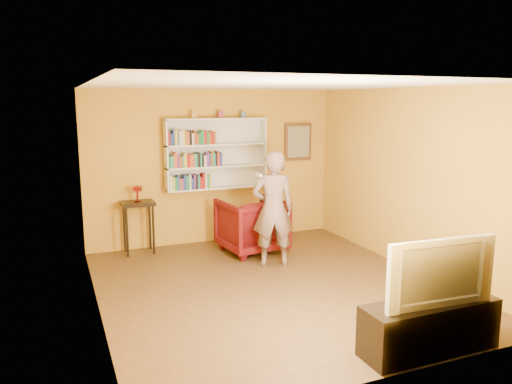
% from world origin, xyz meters
% --- Properties ---
extents(room_shell, '(5.30, 5.80, 2.88)m').
position_xyz_m(room_shell, '(0.00, 0.00, 1.02)').
color(room_shell, '#493117').
rests_on(room_shell, ground).
extents(bookshelf, '(1.80, 0.29, 1.23)m').
position_xyz_m(bookshelf, '(0.00, 2.41, 1.59)').
color(bookshelf, silver).
rests_on(bookshelf, room_shell).
extents(books_row_lower, '(0.72, 0.19, 0.26)m').
position_xyz_m(books_row_lower, '(-0.50, 2.30, 1.13)').
color(books_row_lower, beige).
rests_on(books_row_lower, bookshelf).
extents(books_row_middle, '(0.93, 0.19, 0.26)m').
position_xyz_m(books_row_middle, '(-0.40, 2.30, 1.51)').
color(books_row_middle, '#186F3C').
rests_on(books_row_middle, bookshelf).
extents(books_row_upper, '(0.82, 0.19, 0.26)m').
position_xyz_m(books_row_upper, '(-0.47, 2.30, 1.89)').
color(books_row_upper, maroon).
rests_on(books_row_upper, bookshelf).
extents(ornament_left, '(0.08, 0.08, 0.11)m').
position_xyz_m(ornament_left, '(-0.39, 2.35, 2.27)').
color(ornament_left, '#AA7F30').
rests_on(ornament_left, bookshelf).
extents(ornament_centre, '(0.09, 0.09, 0.12)m').
position_xyz_m(ornament_centre, '(0.08, 2.35, 2.28)').
color(ornament_centre, '#903047').
rests_on(ornament_centre, bookshelf).
extents(ornament_right, '(0.08, 0.08, 0.11)m').
position_xyz_m(ornament_right, '(0.50, 2.35, 2.27)').
color(ornament_right, '#495D7A').
rests_on(ornament_right, bookshelf).
extents(framed_painting, '(0.55, 0.05, 0.70)m').
position_xyz_m(framed_painting, '(1.65, 2.46, 1.75)').
color(framed_painting, '#502F16').
rests_on(framed_painting, room_shell).
extents(console_table, '(0.53, 0.41, 0.87)m').
position_xyz_m(console_table, '(-1.40, 2.25, 0.72)').
color(console_table, black).
rests_on(console_table, ground).
extents(ruby_lustre, '(0.17, 0.16, 0.27)m').
position_xyz_m(ruby_lustre, '(-1.40, 2.25, 1.06)').
color(ruby_lustre, maroon).
rests_on(ruby_lustre, console_table).
extents(armchair, '(1.08, 1.10, 0.91)m').
position_xyz_m(armchair, '(0.36, 1.60, 0.45)').
color(armchair, '#41040A').
rests_on(armchair, ground).
extents(person, '(0.73, 0.57, 1.77)m').
position_xyz_m(person, '(0.40, 0.82, 0.89)').
color(person, '#6E5A51').
rests_on(person, ground).
extents(game_remote, '(0.04, 0.15, 0.04)m').
position_xyz_m(game_remote, '(0.05, 0.56, 1.46)').
color(game_remote, white).
rests_on(game_remote, person).
extents(tv_cabinet, '(1.46, 0.44, 0.52)m').
position_xyz_m(tv_cabinet, '(0.74, -2.25, 0.26)').
color(tv_cabinet, black).
rests_on(tv_cabinet, ground).
extents(television, '(1.20, 0.23, 0.69)m').
position_xyz_m(television, '(0.74, -2.25, 0.86)').
color(television, black).
rests_on(television, tv_cabinet).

